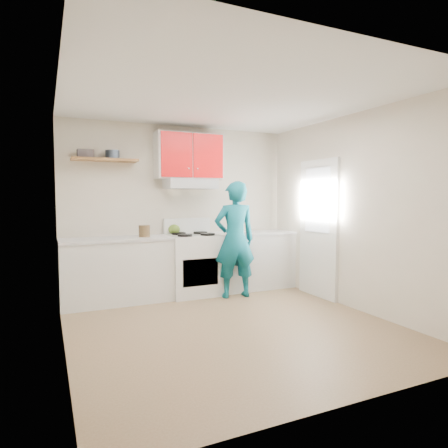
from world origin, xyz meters
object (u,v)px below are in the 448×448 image
person (235,240)px  stove (193,265)px  tin (112,155)px  crock (144,232)px  kettle (174,229)px

person → stove: bearing=-30.6°
stove → person: bearing=-36.9°
tin → person: (1.66, -0.56, -1.23)m
crock → person: 1.33m
stove → tin: tin is taller
tin → person: size_ratio=0.11×
stove → person: person is taller
stove → crock: size_ratio=4.80×
kettle → crock: (-0.51, -0.22, -0.00)m
stove → tin: (-1.14, 0.17, 1.64)m
person → kettle: bearing=-32.1°
kettle → crock: crock is taller
stove → kettle: kettle is taller
tin → kettle: size_ratio=1.09×
kettle → crock: bearing=-150.4°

